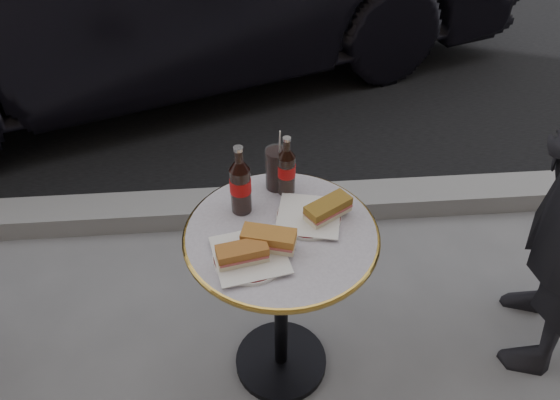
{
  "coord_description": "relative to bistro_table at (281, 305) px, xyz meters",
  "views": [
    {
      "loc": [
        -0.1,
        -1.23,
        1.92
      ],
      "look_at": [
        0.0,
        0.05,
        0.82
      ],
      "focal_mm": 35.0,
      "sensor_mm": 36.0,
      "label": 1
    }
  ],
  "objects": [
    {
      "name": "cola_glass",
      "position": [
        0.0,
        0.22,
        0.44
      ],
      "size": [
        0.09,
        0.09,
        0.15
      ],
      "primitive_type": "cylinder",
      "rotation": [
        0.0,
        0.0,
        -0.27
      ],
      "color": "black",
      "rests_on": "bistro_table"
    },
    {
      "name": "sandwich_left_b",
      "position": [
        -0.04,
        -0.07,
        0.41
      ],
      "size": [
        0.18,
        0.12,
        0.06
      ],
      "primitive_type": "cube",
      "rotation": [
        0.0,
        0.0,
        -0.28
      ],
      "color": "#B5712E",
      "rests_on": "plate_left"
    },
    {
      "name": "ground",
      "position": [
        0.0,
        0.0,
        -0.37
      ],
      "size": [
        80.0,
        80.0,
        0.0
      ],
      "primitive_type": "plane",
      "color": "slate",
      "rests_on": "ground"
    },
    {
      "name": "plate_right",
      "position": [
        0.09,
        0.05,
        0.37
      ],
      "size": [
        0.27,
        0.27,
        0.01
      ],
      "primitive_type": "cylinder",
      "rotation": [
        0.0,
        0.0,
        -0.39
      ],
      "color": "silver",
      "rests_on": "bistro_table"
    },
    {
      "name": "sandwich_right",
      "position": [
        0.15,
        0.05,
        0.4
      ],
      "size": [
        0.17,
        0.14,
        0.05
      ],
      "primitive_type": "cube",
      "rotation": [
        0.0,
        0.0,
        0.57
      ],
      "color": "olive",
      "rests_on": "plate_right"
    },
    {
      "name": "bistro_table",
      "position": [
        0.0,
        0.0,
        0.0
      ],
      "size": [
        0.62,
        0.62,
        0.73
      ],
      "primitive_type": null,
      "color": "#BAB2C4",
      "rests_on": "ground"
    },
    {
      "name": "plate_left",
      "position": [
        -0.1,
        -0.11,
        0.37
      ],
      "size": [
        0.23,
        0.23,
        0.01
      ],
      "primitive_type": "cylinder",
      "rotation": [
        0.0,
        0.0,
        0.02
      ],
      "color": "white",
      "rests_on": "bistro_table"
    },
    {
      "name": "sandwich_left_a",
      "position": [
        -0.12,
        -0.13,
        0.4
      ],
      "size": [
        0.16,
        0.1,
        0.05
      ],
      "primitive_type": "cube",
      "rotation": [
        0.0,
        0.0,
        0.2
      ],
      "color": "#AC662B",
      "rests_on": "plate_left"
    },
    {
      "name": "cola_bottle_left",
      "position": [
        -0.12,
        0.11,
        0.49
      ],
      "size": [
        0.09,
        0.09,
        0.25
      ],
      "primitive_type": null,
      "rotation": [
        0.0,
        0.0,
        0.27
      ],
      "color": "black",
      "rests_on": "bistro_table"
    },
    {
      "name": "cola_bottle_right",
      "position": [
        0.03,
        0.2,
        0.48
      ],
      "size": [
        0.07,
        0.07,
        0.22
      ],
      "primitive_type": null,
      "rotation": [
        0.0,
        0.0,
        -0.2
      ],
      "color": "black",
      "rests_on": "bistro_table"
    },
    {
      "name": "curb",
      "position": [
        0.0,
        0.9,
        -0.32
      ],
      "size": [
        40.0,
        0.2,
        0.12
      ],
      "primitive_type": "cube",
      "color": "gray",
      "rests_on": "ground"
    }
  ]
}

